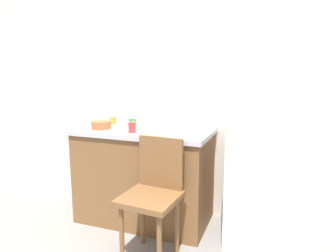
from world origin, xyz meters
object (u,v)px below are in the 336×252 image
chair (154,192)px  terracotta_bowl (101,125)px  refrigerator (273,153)px  cup_orange (113,121)px  cup_green (133,124)px  dish_tray (161,127)px  cup_red (132,127)px

chair → terracotta_bowl: 0.84m
terracotta_bowl → chair: bearing=-28.1°
refrigerator → cup_orange: (-1.48, 0.13, 0.15)m
terracotta_bowl → cup_green: bearing=12.6°
refrigerator → chair: bearing=-150.1°
chair → cup_orange: (-0.67, 0.59, 0.40)m
cup_green → chair: bearing=-48.0°
cup_orange → dish_tray: bearing=-8.9°
terracotta_bowl → cup_red: cup_red is taller
dish_tray → cup_orange: size_ratio=3.89×
chair → terracotta_bowl: size_ratio=5.22×
chair → terracotta_bowl: terracotta_bowl is taller
chair → dish_tray: bearing=110.5°
dish_tray → cup_green: (-0.23, -0.10, 0.03)m
terracotta_bowl → cup_orange: cup_orange is taller
terracotta_bowl → cup_green: cup_green is taller
cup_orange → cup_red: bearing=-40.1°
chair → dish_tray: 0.66m
dish_tray → cup_red: (-0.17, -0.22, 0.02)m
dish_tray → cup_red: bearing=-128.9°
cup_red → refrigerator: bearing=8.7°
refrigerator → chair: (-0.81, -0.47, -0.25)m
chair → dish_tray: dish_tray is taller
refrigerator → cup_red: bearing=-171.3°
refrigerator → dish_tray: (-0.95, 0.04, 0.14)m
terracotta_bowl → cup_orange: (-0.02, 0.24, 0.00)m
cup_red → cup_green: bearing=114.3°
refrigerator → cup_green: bearing=-177.5°
cup_green → refrigerator: bearing=2.5°
cup_green → cup_red: cup_green is taller
refrigerator → dish_tray: refrigerator is taller
refrigerator → terracotta_bowl: 1.48m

